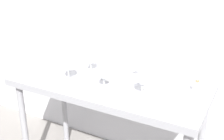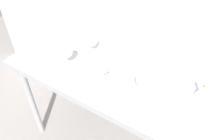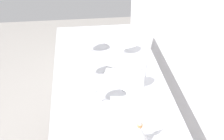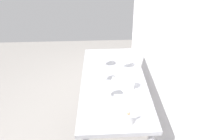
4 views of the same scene
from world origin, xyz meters
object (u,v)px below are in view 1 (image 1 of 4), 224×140
object	(u,v)px
wine_glass_far_left	(91,58)
tasting_sheet_upper	(79,65)
decanter_funnel	(196,88)
open_notebook	(114,75)
wine_glass_near_right	(143,78)
wine_glass_far_right	(138,66)
wine_glass_near_center	(104,74)
wine_glass_near_left	(68,64)
tasting_sheet_lower	(159,87)

from	to	relation	value
wine_glass_far_left	tasting_sheet_upper	world-z (taller)	wine_glass_far_left
decanter_funnel	open_notebook	bearing A→B (deg)	176.77
wine_glass_near_right	tasting_sheet_upper	bearing A→B (deg)	159.27
wine_glass_far_left	wine_glass_far_right	world-z (taller)	wine_glass_far_right
wine_glass_far_right	wine_glass_near_right	xyz separation A→B (m)	(0.11, -0.19, 0.00)
open_notebook	wine_glass_far_left	bearing A→B (deg)	-160.05
wine_glass_near_center	open_notebook	world-z (taller)	wine_glass_near_center
wine_glass_far_right	tasting_sheet_upper	size ratio (longest dim) A/B	0.72
wine_glass_far_left	open_notebook	world-z (taller)	wine_glass_far_left
wine_glass_near_left	open_notebook	bearing A→B (deg)	43.47
wine_glass_far_left	wine_glass_far_right	xyz separation A→B (m)	(0.40, -0.00, 0.00)
wine_glass_near_center	open_notebook	size ratio (longest dim) A/B	0.36
tasting_sheet_upper	decanter_funnel	size ratio (longest dim) A/B	1.53
wine_glass_far_right	decanter_funnel	distance (m)	0.42
wine_glass_near_left	tasting_sheet_lower	distance (m)	0.66
wine_glass_far_left	decanter_funnel	distance (m)	0.81
wine_glass_far_right	tasting_sheet_lower	xyz separation A→B (m)	(0.16, -0.02, -0.11)
wine_glass_near_center	tasting_sheet_lower	xyz separation A→B (m)	(0.32, 0.20, -0.10)
open_notebook	wine_glass_near_right	bearing A→B (deg)	-18.22
wine_glass_far_right	wine_glass_far_left	bearing A→B (deg)	179.79
open_notebook	wine_glass_near_center	bearing A→B (deg)	-63.79
wine_glass_far_left	wine_glass_near_left	size ratio (longest dim) A/B	0.91
wine_glass_far_right	tasting_sheet_upper	world-z (taller)	wine_glass_far_right
wine_glass_near_right	wine_glass_far_right	bearing A→B (deg)	120.43
wine_glass_near_left	wine_glass_far_right	xyz separation A→B (m)	(0.45, 0.21, -0.01)
wine_glass_far_right	wine_glass_near_right	size ratio (longest dim) A/B	0.99
wine_glass_near_left	open_notebook	size ratio (longest dim) A/B	0.42
wine_glass_far_left	wine_glass_near_center	bearing A→B (deg)	-41.82
wine_glass_near_center	decanter_funnel	xyz separation A→B (m)	(0.57, 0.20, -0.06)
wine_glass_far_left	tasting_sheet_lower	size ratio (longest dim) A/B	0.79
wine_glass_near_right	open_notebook	world-z (taller)	wine_glass_near_right
tasting_sheet_upper	wine_glass_near_center	bearing A→B (deg)	-59.45
wine_glass_far_left	tasting_sheet_lower	distance (m)	0.57
open_notebook	wine_glass_near_left	bearing A→B (deg)	-121.52
tasting_sheet_lower	wine_glass_far_left	bearing A→B (deg)	-174.87
wine_glass_near_center	decanter_funnel	distance (m)	0.61
wine_glass_near_left	tasting_sheet_upper	size ratio (longest dim) A/B	0.78
wine_glass_near_center	wine_glass_far_left	bearing A→B (deg)	138.18
decanter_funnel	wine_glass_far_right	bearing A→B (deg)	177.68
wine_glass_near_center	tasting_sheet_upper	bearing A→B (deg)	144.97
open_notebook	tasting_sheet_upper	distance (m)	0.35
open_notebook	tasting_sheet_lower	size ratio (longest dim) A/B	2.04
wine_glass_near_left	tasting_sheet_upper	xyz separation A→B (m)	(-0.10, 0.28, -0.12)
wine_glass_near_left	wine_glass_near_right	xyz separation A→B (m)	(0.56, 0.03, -0.01)
wine_glass_near_center	wine_glass_near_right	distance (m)	0.27
open_notebook	decanter_funnel	distance (m)	0.62
decanter_funnel	wine_glass_near_center	bearing A→B (deg)	-161.18
tasting_sheet_upper	wine_glass_near_left	bearing A→B (deg)	-94.52
wine_glass_far_left	tasting_sheet_upper	size ratio (longest dim) A/B	0.71
tasting_sheet_upper	tasting_sheet_lower	size ratio (longest dim) A/B	1.11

